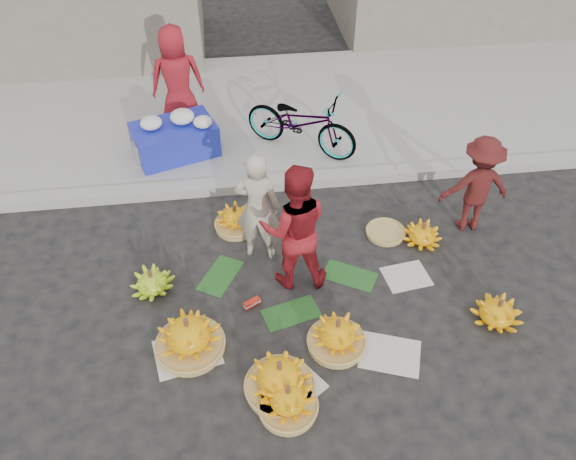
{
  "coord_description": "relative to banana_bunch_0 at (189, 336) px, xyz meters",
  "views": [
    {
      "loc": [
        -0.65,
        -4.33,
        5.16
      ],
      "look_at": [
        -0.05,
        0.48,
        0.7
      ],
      "focal_mm": 35.0,
      "sensor_mm": 36.0,
      "label": 1
    }
  ],
  "objects": [
    {
      "name": "grey_bucket",
      "position": [
        -0.68,
        3.46,
        0.07
      ],
      "size": [
        0.3,
        0.3,
        0.35
      ],
      "primitive_type": "cylinder",
      "color": "gray",
      "rests_on": "sidewalk"
    },
    {
      "name": "banana_bunch_0",
      "position": [
        0.0,
        0.0,
        0.0
      ],
      "size": [
        0.78,
        0.78,
        0.5
      ],
      "rotation": [
        0.0,
        0.0,
        -0.18
      ],
      "color": "#AB8848",
      "rests_on": "ground"
    },
    {
      "name": "basket_spare",
      "position": [
        2.6,
        1.54,
        -0.19
      ],
      "size": [
        0.58,
        0.58,
        0.06
      ],
      "primitive_type": "cylinder",
      "rotation": [
        0.0,
        0.0,
        -0.15
      ],
      "color": "#AB8848",
      "rests_on": "ground"
    },
    {
      "name": "banana_leaves",
      "position": [
        1.16,
        0.75,
        -0.22
      ],
      "size": [
        2.0,
        1.0,
        0.0
      ],
      "primitive_type": null,
      "color": "#194D1A",
      "rests_on": "ground"
    },
    {
      "name": "banana_bunch_6",
      "position": [
        -0.45,
        0.92,
        -0.08
      ],
      "size": [
        0.61,
        0.61,
        0.32
      ],
      "rotation": [
        0.0,
        0.0,
        0.23
      ],
      "color": "#87BD1B",
      "rests_on": "ground"
    },
    {
      "name": "newspaper_scatter",
      "position": [
        1.26,
        -0.25,
        -0.22
      ],
      "size": [
        3.2,
        1.8,
        0.0
      ],
      "primitive_type": null,
      "color": "silver",
      "rests_on": "ground"
    },
    {
      "name": "vendor_cream",
      "position": [
        0.89,
        1.39,
        0.55
      ],
      "size": [
        0.64,
        0.5,
        1.54
      ],
      "primitive_type": "imported",
      "rotation": [
        0.0,
        0.0,
        2.88
      ],
      "color": "beige",
      "rests_on": "ground"
    },
    {
      "name": "banana_bunch_2",
      "position": [
        0.97,
        -0.87,
        -0.05
      ],
      "size": [
        0.65,
        0.65,
        0.42
      ],
      "rotation": [
        0.0,
        0.0,
        0.33
      ],
      "color": "#AB8848",
      "rests_on": "ground"
    },
    {
      "name": "banana_bunch_4",
      "position": [
        3.48,
        -0.04,
        -0.07
      ],
      "size": [
        0.58,
        0.58,
        0.35
      ],
      "rotation": [
        0.0,
        0.0,
        -0.06
      ],
      "color": "#FFB30C",
      "rests_on": "ground"
    },
    {
      "name": "banana_bunch_7",
      "position": [
        0.61,
        1.91,
        -0.06
      ],
      "size": [
        0.61,
        0.61,
        0.4
      ],
      "rotation": [
        0.0,
        0.0,
        0.4
      ],
      "color": "#AB8848",
      "rests_on": "ground"
    },
    {
      "name": "flower_table",
      "position": [
        -0.2,
        3.63,
        0.19
      ],
      "size": [
        1.39,
        1.1,
        0.7
      ],
      "rotation": [
        0.0,
        0.0,
        0.32
      ],
      "color": "#1A21AA",
      "rests_on": "sidewalk"
    },
    {
      "name": "bicycle",
      "position": [
        1.72,
        3.51,
        0.38
      ],
      "size": [
        1.54,
        1.88,
        0.96
      ],
      "primitive_type": "imported",
      "rotation": [
        0.0,
        0.0,
        0.99
      ],
      "color": "gray",
      "rests_on": "sidewalk"
    },
    {
      "name": "banana_bunch_3",
      "position": [
        1.6,
        -0.16,
        -0.03
      ],
      "size": [
        0.69,
        0.69,
        0.44
      ],
      "rotation": [
        0.0,
        0.0,
        -0.29
      ],
      "color": "#AB8848",
      "rests_on": "ground"
    },
    {
      "name": "flower_vendor",
      "position": [
        -0.11,
        4.39,
        0.75
      ],
      "size": [
        0.89,
        0.64,
        1.7
      ],
      "primitive_type": "imported",
      "rotation": [
        0.0,
        0.0,
        3.26
      ],
      "color": "#A5191F",
      "rests_on": "sidewalk"
    },
    {
      "name": "vendor_red",
      "position": [
        1.27,
        0.9,
        0.62
      ],
      "size": [
        0.86,
        0.69,
        1.68
      ],
      "primitive_type": "imported",
      "rotation": [
        0.0,
        0.0,
        3.07
      ],
      "color": "#A5191F",
      "rests_on": "ground"
    },
    {
      "name": "man_striped",
      "position": [
        3.73,
        1.57,
        0.48
      ],
      "size": [
        0.92,
        0.55,
        1.4
      ],
      "primitive_type": "imported",
      "rotation": [
        0.0,
        0.0,
        3.11
      ],
      "color": "maroon",
      "rests_on": "ground"
    },
    {
      "name": "sidewalk",
      "position": [
        1.26,
        4.85,
        -0.16
      ],
      "size": [
        40.0,
        4.0,
        0.12
      ],
      "primitive_type": "cube",
      "color": "#999791",
      "rests_on": "ground"
    },
    {
      "name": "banana_bunch_1",
      "position": [
        0.92,
        -0.63,
        -0.01
      ],
      "size": [
        0.71,
        0.71,
        0.48
      ],
      "rotation": [
        0.0,
        0.0,
        0.13
      ],
      "color": "#AB8848",
      "rests_on": "ground"
    },
    {
      "name": "ground",
      "position": [
        1.26,
        0.55,
        -0.22
      ],
      "size": [
        80.0,
        80.0,
        0.0
      ],
      "primitive_type": "plane",
      "color": "black",
      "rests_on": "ground"
    },
    {
      "name": "banana_bunch_5",
      "position": [
        3.03,
        1.34,
        -0.09
      ],
      "size": [
        0.6,
        0.6,
        0.32
      ],
      "rotation": [
        0.0,
        0.0,
        -0.26
      ],
      "color": "#FFB30C",
      "rests_on": "ground"
    },
    {
      "name": "curb",
      "position": [
        1.26,
        2.75,
        -0.15
      ],
      "size": [
        40.0,
        0.25,
        0.15
      ],
      "primitive_type": "cube",
      "color": "#999791",
      "rests_on": "ground"
    },
    {
      "name": "incense_stack",
      "position": [
        0.72,
        0.52,
        -0.17
      ],
      "size": [
        0.21,
        0.16,
        0.08
      ],
      "primitive_type": "cube",
      "rotation": [
        0.0,
        0.0,
        0.51
      ],
      "color": "red",
      "rests_on": "ground"
    }
  ]
}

